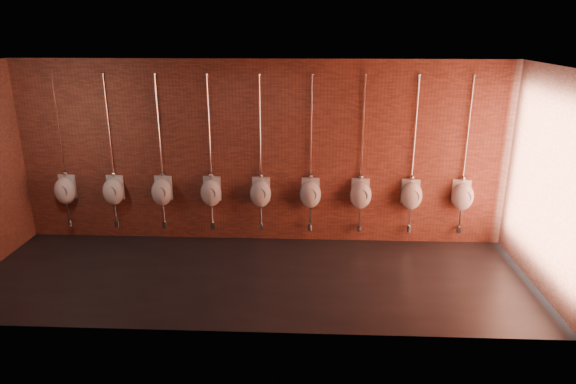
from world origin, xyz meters
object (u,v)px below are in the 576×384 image
Objects in this scene: urinal_5 at (310,193)px; urinal_6 at (361,194)px; urinal_8 at (463,196)px; urinal_7 at (411,195)px; urinal_4 at (261,193)px; urinal_0 at (65,190)px; urinal_1 at (113,191)px; urinal_2 at (162,191)px; urinal_3 at (211,192)px.

urinal_5 is 1.00× the size of urinal_6.
urinal_7 is at bearing 180.00° from urinal_8.
urinal_6 and urinal_7 have the same top height.
urinal_8 is at bearing 0.00° from urinal_4.
urinal_0 is at bearing 180.00° from urinal_7.
urinal_1 is 1.00× the size of urinal_7.
urinal_4 is 3.50m from urinal_8.
urinal_7 is at bearing 0.00° from urinal_1.
urinal_6 is at bearing 0.00° from urinal_2.
urinal_2 is 1.00× the size of urinal_8.
urinal_7 is (0.87, 0.00, 0.00)m from urinal_6.
urinal_2 is at bearing 180.00° from urinal_7.
urinal_2 and urinal_5 have the same top height.
urinal_3 is 1.00× the size of urinal_5.
urinal_8 is at bearing 0.00° from urinal_3.
urinal_8 is at bearing 0.00° from urinal_5.
urinal_6 is 0.87m from urinal_7.
urinal_3 and urinal_4 have the same top height.
urinal_3 is at bearing 180.00° from urinal_8.
urinal_1 is 0.87m from urinal_2.
urinal_0 and urinal_8 have the same top height.
urinal_3 is at bearing 0.00° from urinal_0.
urinal_3 is (2.62, 0.00, 0.00)m from urinal_0.
urinal_4 is at bearing 0.00° from urinal_0.
urinal_7 is at bearing 0.00° from urinal_4.
urinal_0 is at bearing 180.00° from urinal_2.
urinal_4 and urinal_8 have the same top height.
urinal_7 and urinal_8 have the same top height.
urinal_0 is 0.87m from urinal_1.
urinal_0 is 1.75m from urinal_2.
urinal_0 is 1.00× the size of urinal_4.
urinal_5 is (2.62, 0.00, 0.00)m from urinal_2.
urinal_7 is 1.00× the size of urinal_8.
urinal_8 is (1.75, 0.00, 0.00)m from urinal_6.
urinal_5 is (4.37, 0.00, 0.00)m from urinal_0.
urinal_2 is at bearing 0.00° from urinal_0.
urinal_4 and urinal_6 have the same top height.
urinal_8 is (2.62, 0.00, 0.00)m from urinal_5.
urinal_5 is (1.75, 0.00, 0.00)m from urinal_3.
urinal_1 is at bearing 180.00° from urinal_6.
urinal_0 is 6.99m from urinal_8.
urinal_1 and urinal_3 have the same top height.
urinal_5 is at bearing 0.00° from urinal_0.
urinal_0 is 1.00× the size of urinal_6.
urinal_0 and urinal_2 have the same top height.
urinal_3 and urinal_7 have the same top height.
urinal_8 is (3.50, 0.00, 0.00)m from urinal_4.
urinal_7 is at bearing 0.00° from urinal_5.
urinal_4 is 1.00× the size of urinal_7.
urinal_0 is 6.12m from urinal_7.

